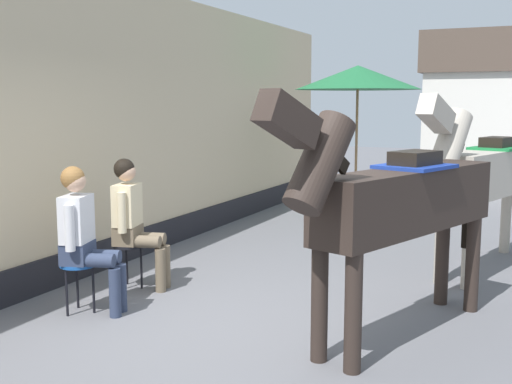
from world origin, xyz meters
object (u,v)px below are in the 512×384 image
object	(u,v)px
saddled_horse_far	(488,173)
cafe_parasol	(358,79)
seated_visitor_near	(84,232)
saddled_horse_near	(399,202)
seated_visitor_far	(133,217)

from	to	relation	value
saddled_horse_far	cafe_parasol	world-z (taller)	cafe_parasol
seated_visitor_near	cafe_parasol	world-z (taller)	cafe_parasol
saddled_horse_near	cafe_parasol	bearing A→B (deg)	109.08
saddled_horse_near	saddled_horse_far	size ratio (longest dim) A/B	0.99
seated_visitor_far	cafe_parasol	distance (m)	5.41
seated_visitor_far	saddled_horse_near	size ratio (longest dim) A/B	0.48
seated_visitor_near	seated_visitor_far	distance (m)	0.86
seated_visitor_near	saddled_horse_far	world-z (taller)	saddled_horse_far
saddled_horse_far	cafe_parasol	size ratio (longest dim) A/B	1.13
cafe_parasol	seated_visitor_far	bearing A→B (deg)	-101.09
seated_visitor_near	saddled_horse_near	distance (m)	2.88
saddled_horse_near	saddled_horse_far	bearing A→B (deg)	79.30
saddled_horse_far	cafe_parasol	xyz separation A→B (m)	(-2.34, 2.78, 1.20)
seated_visitor_near	saddled_horse_near	size ratio (longest dim) A/B	0.48
cafe_parasol	seated_visitor_near	bearing A→B (deg)	-99.03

